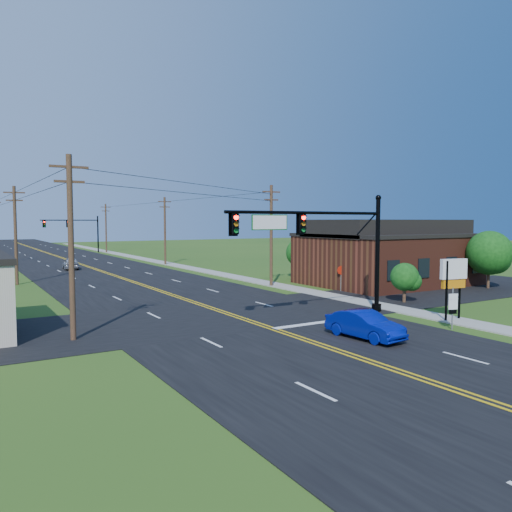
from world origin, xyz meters
TOP-DOWN VIEW (x-y plane):
  - ground at (0.00, 0.00)m, footprint 260.00×260.00m
  - road_main at (0.00, 50.00)m, footprint 16.00×220.00m
  - road_cross at (0.00, 12.00)m, footprint 70.00×10.00m
  - sidewalk at (10.50, 40.00)m, footprint 2.00×160.00m
  - signal_mast_main at (4.34, 8.00)m, footprint 11.30×0.60m
  - signal_mast_far at (4.44, 80.00)m, footprint 10.98×0.60m
  - brick_building at (20.00, 18.00)m, footprint 14.20×11.20m
  - utility_pole_left_a at (-9.50, 10.00)m, footprint 1.80×0.28m
  - utility_pole_left_b at (-9.50, 35.00)m, footprint 1.80×0.28m
  - utility_pole_right_a at (9.80, 22.00)m, footprint 1.80×0.28m
  - utility_pole_right_b at (9.80, 48.00)m, footprint 1.80×0.28m
  - utility_pole_right_c at (9.80, 78.00)m, footprint 1.80×0.28m
  - tree_right_front at (25.00, 11.00)m, footprint 3.80×3.80m
  - tree_right_back at (16.00, 26.00)m, footprint 3.00×3.00m
  - shrub_corner at (13.00, 9.50)m, footprint 2.00×2.00m
  - blue_car at (2.84, 2.82)m, footprint 1.82×4.27m
  - distant_car at (-2.39, 47.51)m, footprint 2.04×4.27m
  - route_sign at (8.37, 1.96)m, footprint 0.55×0.19m
  - stop_sign at (13.00, 16.28)m, footprint 0.75×0.23m
  - pylon_sign at (10.50, 3.57)m, footprint 1.78×0.59m

SIDE VIEW (x-z plane):
  - ground at x=0.00m, z-range 0.00..0.00m
  - road_main at x=0.00m, z-range 0.00..0.04m
  - road_cross at x=0.00m, z-range 0.00..0.04m
  - sidewalk at x=10.50m, z-range 0.00..0.08m
  - blue_car at x=2.84m, z-range 0.00..1.37m
  - distant_car at x=-2.39m, z-range 0.00..1.41m
  - route_sign at x=8.37m, z-range 0.19..2.44m
  - stop_sign at x=13.00m, z-range 0.47..2.61m
  - shrub_corner at x=13.00m, z-range 0.42..3.28m
  - brick_building at x=20.00m, z-range 0.00..4.70m
  - tree_right_back at x=16.00m, z-range 0.55..4.65m
  - pylon_sign at x=10.50m, z-range 0.83..4.46m
  - tree_right_front at x=25.00m, z-range 0.60..5.60m
  - signal_mast_far at x=4.44m, z-range 0.81..8.29m
  - utility_pole_left_a at x=-9.50m, z-range 0.22..9.22m
  - utility_pole_left_b at x=-9.50m, z-range 0.22..9.22m
  - utility_pole_right_a at x=9.80m, z-range 0.22..9.22m
  - utility_pole_right_b at x=9.80m, z-range 0.22..9.22m
  - utility_pole_right_c at x=9.80m, z-range 0.22..9.22m
  - signal_mast_main at x=4.34m, z-range 1.01..8.49m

